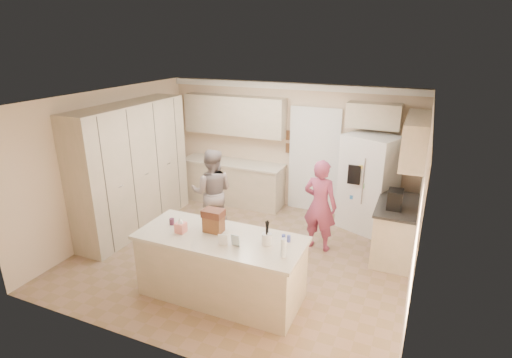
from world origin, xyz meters
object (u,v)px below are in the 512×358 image
at_px(tissue_box, 181,227).
at_px(refrigerator, 369,183).
at_px(dollhouse_body, 214,224).
at_px(island_base, 221,268).
at_px(teen_boy, 212,192).
at_px(coffee_maker, 395,199).
at_px(utensil_crock, 267,239).
at_px(teen_girl, 320,205).

bearing_deg(tissue_box, refrigerator, 55.99).
distance_m(refrigerator, dollhouse_body, 3.31).
distance_m(island_base, tissue_box, 0.79).
xyz_separation_m(tissue_box, dollhouse_body, (0.40, 0.20, 0.04)).
height_order(island_base, tissue_box, tissue_box).
xyz_separation_m(refrigerator, tissue_box, (-2.06, -3.05, 0.10)).
bearing_deg(teen_boy, island_base, 102.85).
relative_size(tissue_box, teen_boy, 0.09).
xyz_separation_m(coffee_maker, dollhouse_body, (-2.20, -1.80, -0.03)).
xyz_separation_m(coffee_maker, utensil_crock, (-1.40, -1.85, -0.07)).
relative_size(utensil_crock, teen_boy, 0.09).
bearing_deg(dollhouse_body, teen_girl, 59.26).
distance_m(coffee_maker, island_base, 2.87).
xyz_separation_m(utensil_crock, teen_girl, (0.24, 1.80, -0.21)).
bearing_deg(dollhouse_body, island_base, -33.69).
xyz_separation_m(dollhouse_body, teen_girl, (1.04, 1.75, -0.24)).
xyz_separation_m(utensil_crock, dollhouse_body, (-0.80, 0.05, 0.04)).
height_order(refrigerator, teen_girl, refrigerator).
bearing_deg(refrigerator, island_base, -94.26).
distance_m(utensil_crock, tissue_box, 1.21).
relative_size(coffee_maker, tissue_box, 2.14).
bearing_deg(coffee_maker, island_base, -137.17).
distance_m(coffee_maker, teen_boy, 3.12).
relative_size(island_base, dollhouse_body, 8.46).
xyz_separation_m(coffee_maker, teen_boy, (-3.10, -0.25, -0.27)).
bearing_deg(refrigerator, utensil_crock, -83.68).
height_order(utensil_crock, teen_girl, teen_girl).
xyz_separation_m(refrigerator, teen_boy, (-2.56, -1.30, -0.10)).
relative_size(refrigerator, teen_girl, 1.14).
relative_size(dollhouse_body, teen_boy, 0.16).
bearing_deg(dollhouse_body, refrigerator, 59.80).
distance_m(island_base, teen_girl, 2.08).
distance_m(refrigerator, teen_girl, 1.27).
height_order(utensil_crock, tissue_box, utensil_crock).
relative_size(island_base, teen_girl, 1.39).
xyz_separation_m(refrigerator, island_base, (-1.51, -2.95, -0.46)).
xyz_separation_m(island_base, tissue_box, (-0.55, -0.10, 0.56)).
bearing_deg(coffee_maker, tissue_box, -142.43).
relative_size(utensil_crock, tissue_box, 1.07).
relative_size(coffee_maker, teen_girl, 0.19).
bearing_deg(teen_boy, coffee_maker, 165.00).
height_order(refrigerator, utensil_crock, refrigerator).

